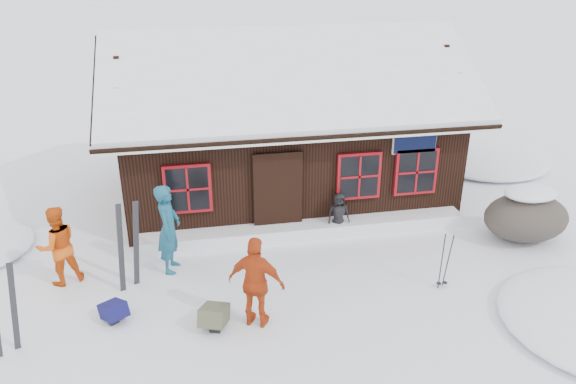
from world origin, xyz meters
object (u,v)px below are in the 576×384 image
(skier_teal, at_px, (169,229))
(boulder, at_px, (526,216))
(skier_orange_right, at_px, (256,283))
(ski_pair_left, at_px, (4,311))
(skier_orange_left, at_px, (58,246))
(ski_poles, at_px, (445,262))
(skier_crouched, at_px, (339,214))
(backpack_olive, at_px, (214,319))
(backpack_blue, at_px, (114,313))

(skier_teal, distance_m, boulder, 7.99)
(skier_orange_right, height_order, ski_pair_left, skier_orange_right)
(skier_orange_left, height_order, ski_poles, skier_orange_left)
(skier_crouched, xyz_separation_m, backpack_olive, (-3.09, -2.91, -0.37))
(ski_poles, xyz_separation_m, backpack_blue, (-6.32, 0.12, -0.43))
(skier_orange_right, height_order, backpack_blue, skier_orange_right)
(boulder, bearing_deg, skier_teal, 178.84)
(skier_orange_left, xyz_separation_m, backpack_olive, (2.89, -2.01, -0.67))
(backpack_blue, bearing_deg, boulder, -23.50)
(ski_pair_left, relative_size, ski_poles, 1.43)
(skier_orange_left, distance_m, ski_pair_left, 2.10)
(skier_orange_right, bearing_deg, skier_crouched, -100.72)
(skier_orange_right, bearing_deg, backpack_blue, 13.60)
(skier_teal, relative_size, backpack_blue, 3.80)
(skier_teal, xyz_separation_m, backpack_olive, (0.74, -2.09, -0.80))
(skier_teal, bearing_deg, ski_poles, -94.82)
(skier_orange_right, bearing_deg, backpack_olive, 21.31)
(skier_teal, height_order, skier_crouched, skier_teal)
(ski_pair_left, distance_m, ski_poles, 7.92)
(backpack_olive, bearing_deg, backpack_blue, -177.14)
(skier_crouched, height_order, backpack_blue, skier_crouched)
(ski_pair_left, bearing_deg, boulder, -8.22)
(ski_poles, bearing_deg, boulder, 29.20)
(ski_poles, bearing_deg, skier_orange_left, 167.87)
(skier_orange_left, height_order, skier_orange_right, skier_orange_right)
(ski_pair_left, relative_size, backpack_blue, 3.44)
(skier_orange_right, xyz_separation_m, ski_poles, (3.78, 0.50, -0.31))
(skier_orange_left, xyz_separation_m, ski_pair_left, (-0.48, -2.05, -0.01))
(skier_crouched, xyz_separation_m, boulder, (4.15, -0.98, 0.05))
(skier_teal, xyz_separation_m, boulder, (7.98, -0.16, -0.38))
(boulder, bearing_deg, ski_pair_left, -169.54)
(ski_pair_left, bearing_deg, skier_crouched, 5.84)
(boulder, distance_m, ski_pair_left, 10.79)
(skier_orange_left, distance_m, backpack_olive, 3.58)
(skier_crouched, bearing_deg, boulder, -12.56)
(skier_crouched, bearing_deg, backpack_olive, -135.92)
(skier_orange_right, relative_size, backpack_olive, 2.98)
(boulder, relative_size, ski_pair_left, 1.12)
(skier_orange_left, xyz_separation_m, ski_poles, (7.43, -1.60, -0.26))
(skier_teal, relative_size, backpack_olive, 3.27)
(skier_orange_right, bearing_deg, ski_poles, -145.37)
(skier_teal, xyz_separation_m, skier_crouched, (3.82, 0.82, -0.43))
(skier_teal, height_order, backpack_olive, skier_teal)
(skier_orange_right, xyz_separation_m, skier_crouched, (2.32, 2.99, -0.35))
(skier_teal, distance_m, ski_pair_left, 3.38)
(boulder, relative_size, ski_poles, 1.61)
(skier_orange_left, distance_m, ski_poles, 7.60)
(skier_orange_left, xyz_separation_m, backpack_blue, (1.11, -1.48, -0.69))
(boulder, distance_m, backpack_olive, 7.51)
(ski_poles, distance_m, backpack_blue, 6.33)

